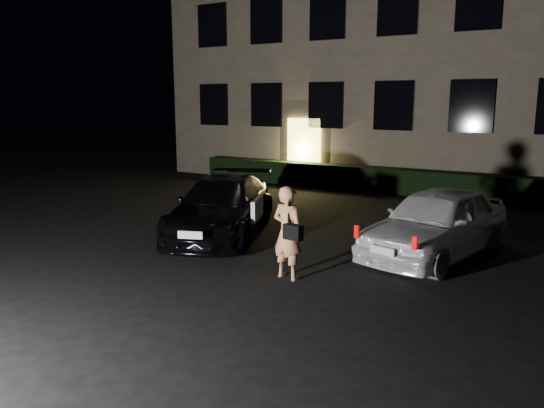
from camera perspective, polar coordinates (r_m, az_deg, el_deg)
The scene contains 6 objects.
ground at distance 10.01m, azimuth -7.73°, elevation -7.58°, with size 80.00×80.00×0.00m, color black.
building at distance 23.33m, azimuth 16.49°, elevation 17.59°, with size 20.00×8.11×12.00m.
hedge at distance 19.06m, azimuth 12.20°, elevation 2.52°, with size 15.00×0.70×0.85m, color black.
sedan at distance 12.77m, azimuth -5.37°, elevation -0.26°, with size 3.49×5.08×1.37m.
hatch at distance 11.44m, azimuth 17.24°, elevation -1.89°, with size 2.56×4.47×1.43m.
man at distance 9.52m, azimuth 1.72°, elevation -3.07°, with size 0.72×0.51×1.71m.
Camera 1 is at (5.94, -7.40, 3.19)m, focal length 35.00 mm.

